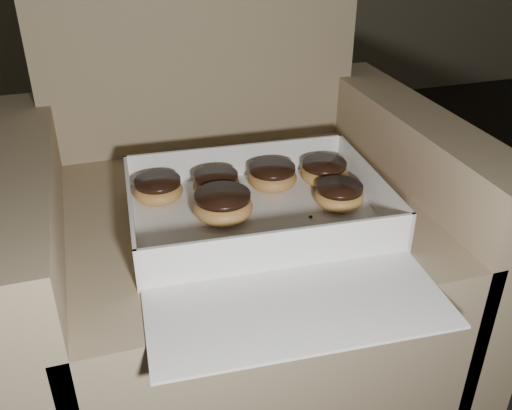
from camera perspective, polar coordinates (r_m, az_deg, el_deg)
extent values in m
cube|color=#927B5D|center=(1.19, -1.77, -7.82)|extent=(0.68, 0.68, 0.40)
cube|color=#927B5D|center=(1.28, -6.09, 17.08)|extent=(0.68, 0.13, 0.49)
cube|color=#927B5D|center=(1.13, -20.43, -8.08)|extent=(0.11, 0.68, 0.53)
cube|color=#927B5D|center=(1.28, 14.39, -2.20)|extent=(0.11, 0.68, 0.53)
cube|color=white|center=(1.01, 0.00, -1.18)|extent=(0.46, 0.35, 0.01)
cube|color=white|center=(1.13, -1.91, 4.48)|extent=(0.43, 0.03, 0.07)
cube|color=white|center=(0.86, 2.52, -4.43)|extent=(0.43, 0.03, 0.07)
cube|color=white|center=(0.97, -12.37, -0.84)|extent=(0.03, 0.33, 0.07)
cube|color=white|center=(1.06, 11.35, 1.96)|extent=(0.03, 0.33, 0.07)
cube|color=#E85D81|center=(1.06, 11.58, 1.98)|extent=(0.02, 0.32, 0.06)
cube|color=white|center=(0.82, 4.28, -10.24)|extent=(0.44, 0.21, 0.01)
ellipsoid|color=#DB9C4C|center=(1.06, -9.73, 1.42)|extent=(0.09, 0.09, 0.04)
cylinder|color=black|center=(1.05, -9.82, 2.33)|extent=(0.08, 0.08, 0.01)
ellipsoid|color=#DB9C4C|center=(1.11, 6.80, 3.18)|extent=(0.09, 0.09, 0.04)
cylinder|color=black|center=(1.11, 6.85, 4.07)|extent=(0.09, 0.09, 0.01)
ellipsoid|color=#DB9C4C|center=(1.07, -4.00, 2.05)|extent=(0.09, 0.09, 0.04)
cylinder|color=black|center=(1.06, -4.03, 2.94)|extent=(0.08, 0.08, 0.01)
ellipsoid|color=#DB9C4C|center=(0.99, -3.33, -0.20)|extent=(0.10, 0.10, 0.05)
cylinder|color=black|center=(0.98, -3.37, 0.91)|extent=(0.10, 0.10, 0.01)
ellipsoid|color=#DB9C4C|center=(1.04, 8.30, 0.83)|extent=(0.09, 0.09, 0.04)
cylinder|color=black|center=(1.03, 8.37, 1.74)|extent=(0.08, 0.08, 0.01)
ellipsoid|color=#DB9C4C|center=(1.09, 1.62, 2.74)|extent=(0.09, 0.09, 0.05)
cylinder|color=black|center=(1.08, 1.63, 3.68)|extent=(0.09, 0.09, 0.01)
ellipsoid|color=black|center=(1.01, 5.49, -1.17)|extent=(0.01, 0.01, 0.00)
ellipsoid|color=black|center=(0.99, 8.80, -1.92)|extent=(0.01, 0.01, 0.00)
ellipsoid|color=black|center=(0.89, -2.49, -5.71)|extent=(0.01, 0.01, 0.00)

